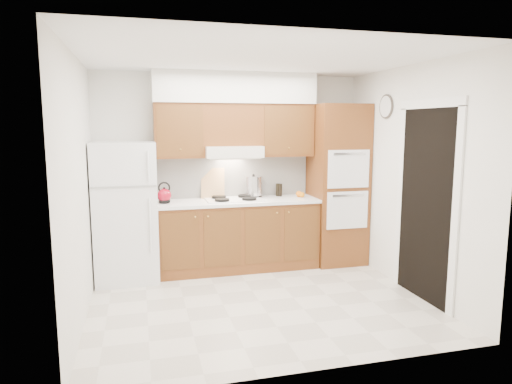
% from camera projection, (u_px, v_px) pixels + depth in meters
% --- Properties ---
extents(floor, '(3.60, 3.60, 0.00)m').
position_uv_depth(floor, '(259.00, 301.00, 5.02)').
color(floor, beige).
rests_on(floor, ground).
extents(ceiling, '(3.60, 3.60, 0.00)m').
position_uv_depth(ceiling, '(259.00, 58.00, 4.64)').
color(ceiling, white).
rests_on(ceiling, wall_back).
extents(wall_back, '(3.60, 0.02, 2.60)m').
position_uv_depth(wall_back, '(231.00, 171.00, 6.27)').
color(wall_back, white).
rests_on(wall_back, floor).
extents(wall_left, '(0.02, 3.00, 2.60)m').
position_uv_depth(wall_left, '(79.00, 190.00, 4.39)').
color(wall_left, white).
rests_on(wall_left, floor).
extents(wall_right, '(0.02, 3.00, 2.60)m').
position_uv_depth(wall_right, '(409.00, 179.00, 5.28)').
color(wall_right, white).
rests_on(wall_right, floor).
extents(fridge, '(0.75, 0.72, 1.72)m').
position_uv_depth(fridge, '(126.00, 212.00, 5.64)').
color(fridge, white).
rests_on(fridge, floor).
extents(base_cabinets, '(2.11, 0.60, 0.90)m').
position_uv_depth(base_cabinets, '(238.00, 236.00, 6.11)').
color(base_cabinets, brown).
rests_on(base_cabinets, floor).
extents(countertop, '(2.13, 0.62, 0.04)m').
position_uv_depth(countertop, '(238.00, 201.00, 6.03)').
color(countertop, white).
rests_on(countertop, base_cabinets).
extents(backsplash, '(2.11, 0.03, 0.56)m').
position_uv_depth(backsplash, '(233.00, 176.00, 6.27)').
color(backsplash, white).
rests_on(backsplash, countertop).
extents(oven_cabinet, '(0.70, 0.65, 2.20)m').
position_uv_depth(oven_cabinet, '(337.00, 185.00, 6.34)').
color(oven_cabinet, brown).
rests_on(oven_cabinet, floor).
extents(upper_cab_left, '(0.63, 0.33, 0.70)m').
position_uv_depth(upper_cab_left, '(179.00, 131.00, 5.85)').
color(upper_cab_left, brown).
rests_on(upper_cab_left, wall_back).
extents(upper_cab_right, '(0.73, 0.33, 0.70)m').
position_uv_depth(upper_cab_right, '(285.00, 130.00, 6.21)').
color(upper_cab_right, brown).
rests_on(upper_cab_right, wall_back).
extents(range_hood, '(0.75, 0.45, 0.15)m').
position_uv_depth(range_hood, '(233.00, 152.00, 6.01)').
color(range_hood, silver).
rests_on(range_hood, wall_back).
extents(upper_cab_over_hood, '(0.75, 0.33, 0.55)m').
position_uv_depth(upper_cab_over_hood, '(231.00, 125.00, 6.01)').
color(upper_cab_over_hood, brown).
rests_on(upper_cab_over_hood, range_hood).
extents(soffit, '(2.13, 0.36, 0.40)m').
position_uv_depth(soffit, '(235.00, 88.00, 5.94)').
color(soffit, silver).
rests_on(soffit, wall_back).
extents(cooktop, '(0.74, 0.50, 0.01)m').
position_uv_depth(cooktop, '(234.00, 199.00, 6.04)').
color(cooktop, white).
rests_on(cooktop, countertop).
extents(doorway, '(0.02, 0.90, 2.10)m').
position_uv_depth(doorway, '(425.00, 206.00, 4.98)').
color(doorway, black).
rests_on(doorway, floor).
extents(wall_clock, '(0.02, 0.30, 0.30)m').
position_uv_depth(wall_clock, '(386.00, 107.00, 5.68)').
color(wall_clock, '#3F3833').
rests_on(wall_clock, wall_right).
extents(kettle, '(0.19, 0.19, 0.18)m').
position_uv_depth(kettle, '(164.00, 195.00, 5.77)').
color(kettle, maroon).
rests_on(kettle, countertop).
extents(cutting_board, '(0.33, 0.17, 0.41)m').
position_uv_depth(cutting_board, '(213.00, 183.00, 6.16)').
color(cutting_board, tan).
rests_on(cutting_board, countertop).
extents(stock_pot, '(0.31, 0.31, 0.25)m').
position_uv_depth(stock_pot, '(253.00, 186.00, 6.23)').
color(stock_pot, silver).
rests_on(stock_pot, cooktop).
extents(condiment_a, '(0.05, 0.05, 0.18)m').
position_uv_depth(condiment_a, '(260.00, 190.00, 6.29)').
color(condiment_a, black).
rests_on(condiment_a, countertop).
extents(condiment_b, '(0.06, 0.06, 0.18)m').
position_uv_depth(condiment_b, '(278.00, 190.00, 6.34)').
color(condiment_b, black).
rests_on(condiment_b, countertop).
extents(condiment_c, '(0.06, 0.06, 0.17)m').
position_uv_depth(condiment_c, '(280.00, 190.00, 6.33)').
color(condiment_c, black).
rests_on(condiment_c, countertop).
extents(orange_near, '(0.08, 0.08, 0.07)m').
position_uv_depth(orange_near, '(302.00, 195.00, 6.24)').
color(orange_near, orange).
rests_on(orange_near, countertop).
extents(orange_far, '(0.10, 0.10, 0.08)m').
position_uv_depth(orange_far, '(299.00, 194.00, 6.27)').
color(orange_far, orange).
rests_on(orange_far, countertop).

